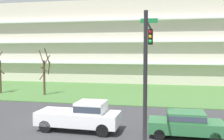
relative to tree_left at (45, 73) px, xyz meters
name	(u,v)px	position (x,y,z in m)	size (l,w,h in m)	color
ground	(60,121)	(6.04, -9.99, -2.61)	(160.00, 160.00, 0.00)	#38383A
grass_lawn_strip	(103,91)	(6.04, 4.01, -2.57)	(80.00, 16.00, 0.08)	#477238
apartment_building	(121,43)	(6.04, 18.50, 4.04)	(47.96, 13.94, 13.30)	beige
tree_left	(45,73)	(0.00, 0.00, 0.00)	(1.42, 1.45, 5.58)	#4C3828
pickup_white_center_left	(82,115)	(8.40, -12.00, -1.59)	(5.46, 2.17, 1.95)	white
sedan_green_center_right	(186,123)	(14.94, -11.99, -1.74)	(4.41, 1.82, 1.57)	#2D6B3D
traffic_signal_mast	(147,62)	(12.81, -15.16, 2.05)	(0.90, 4.60, 6.92)	black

